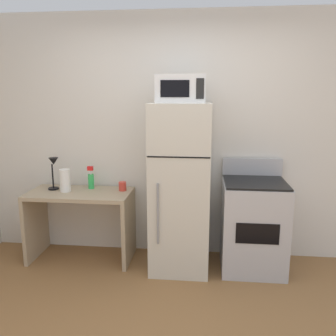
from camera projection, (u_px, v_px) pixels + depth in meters
The scene contains 9 objects.
wall_back_white at pixel (179, 137), 3.79m from camera, with size 5.00×0.10×2.60m, color silver.
desk at pixel (81, 213), 3.73m from camera, with size 1.08×0.54×0.75m.
desk_lamp at pixel (53, 168), 3.71m from camera, with size 0.14×0.12×0.35m.
spray_bottle at pixel (91, 180), 3.79m from camera, with size 0.06×0.06×0.25m.
coffee_mug at pixel (122, 186), 3.72m from camera, with size 0.08×0.08×0.10m, color #D83F33.
paper_towel_roll at pixel (65, 180), 3.67m from camera, with size 0.11×0.11×0.24m, color white.
refrigerator at pixel (181, 188), 3.50m from camera, with size 0.58×0.67×1.68m.
microwave at pixel (181, 89), 3.28m from camera, with size 0.46×0.35×0.26m.
oven_range at pixel (253, 225), 3.53m from camera, with size 0.62×0.61×1.10m.
Camera 1 is at (0.28, -2.07, 1.76)m, focal length 37.30 mm.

